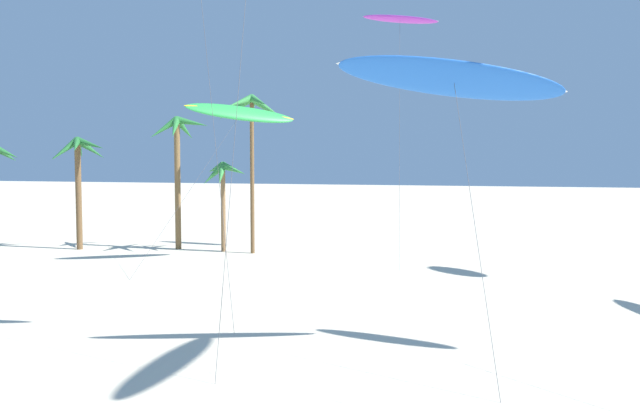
% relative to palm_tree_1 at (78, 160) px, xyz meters
% --- Properties ---
extents(palm_tree_1, '(4.58, 4.40, 8.14)m').
position_rel_palm_tree_1_xyz_m(palm_tree_1, '(0.00, 0.00, 0.00)').
color(palm_tree_1, brown).
rests_on(palm_tree_1, ground).
extents(palm_tree_2, '(4.47, 4.27, 9.63)m').
position_rel_palm_tree_1_xyz_m(palm_tree_2, '(6.85, 1.85, 1.05)').
color(palm_tree_2, brown).
rests_on(palm_tree_2, ground).
extents(palm_tree_3, '(4.96, 5.09, 11.02)m').
position_rel_palm_tree_1_xyz_m(palm_tree_3, '(12.78, 0.96, 3.11)').
color(palm_tree_3, brown).
rests_on(palm_tree_3, ground).
extents(palm_tree_4, '(3.57, 3.49, 6.37)m').
position_rel_palm_tree_1_xyz_m(palm_tree_4, '(10.47, 1.51, -1.29)').
color(palm_tree_4, olive).
rests_on(palm_tree_4, ground).
extents(flying_kite_0, '(8.00, 6.47, 10.68)m').
position_rel_palm_tree_1_xyz_m(flying_kite_0, '(27.82, -22.46, 3.10)').
color(flying_kite_0, blue).
rests_on(flying_kite_0, ground).
extents(flying_kite_1, '(5.52, 9.30, 16.88)m').
position_rel_palm_tree_1_xyz_m(flying_kite_1, '(22.63, 3.96, 9.70)').
color(flying_kite_1, purple).
rests_on(flying_kite_1, ground).
extents(flying_kite_8, '(7.18, 9.81, 10.44)m').
position_rel_palm_tree_1_xyz_m(flying_kite_8, '(13.59, -3.62, 2.99)').
color(flying_kite_8, green).
rests_on(flying_kite_8, ground).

